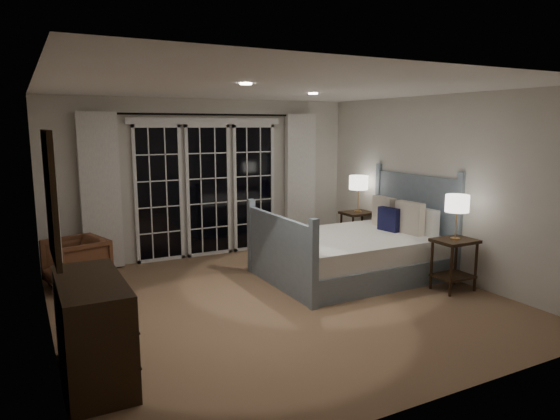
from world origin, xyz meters
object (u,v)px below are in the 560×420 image
nightstand_right (358,225)px  armchair (76,262)px  nightstand_left (454,257)px  lamp_left (457,204)px  bed (355,252)px  lamp_right (359,183)px  dresser (93,329)px

nightstand_right → armchair: bearing=177.3°
nightstand_left → lamp_left: size_ratio=1.17×
bed → lamp_left: size_ratio=4.14×
nightstand_right → lamp_left: 2.32m
lamp_left → lamp_right: size_ratio=0.94×
nightstand_left → dresser: size_ratio=0.55×
bed → lamp_left: bearing=-56.7°
nightstand_right → dresser: dresser is taller
nightstand_left → lamp_left: (-0.00, 0.00, 0.68)m
lamp_left → lamp_right: lamp_right is taller
lamp_right → bed: bearing=-127.8°
nightstand_left → dresser: (-4.37, -0.24, -0.01)m
nightstand_left → armchair: bearing=150.3°
nightstand_left → dresser: 4.38m
lamp_left → armchair: bearing=150.3°
lamp_right → armchair: lamp_right is taller
lamp_left → armchair: size_ratio=0.81×
bed → dresser: (-3.64, -1.35, 0.09)m
bed → armchair: bearing=159.5°
lamp_right → dresser: lamp_right is taller
nightstand_right → nightstand_left: bearing=-93.4°
nightstand_left → nightstand_right: 2.22m
nightstand_right → armchair: (-4.36, 0.20, -0.12)m
dresser → nightstand_left: bearing=3.2°
nightstand_right → lamp_left: lamp_left is taller
bed → nightstand_right: 1.41m
armchair → dresser: bearing=-19.2°
lamp_left → dresser: (-4.37, -0.24, -0.69)m
bed → nightstand_right: size_ratio=3.51×
lamp_left → armchair: lamp_left is taller
lamp_right → dresser: (-4.50, -2.46, -0.72)m
lamp_left → lamp_right: bearing=86.6°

